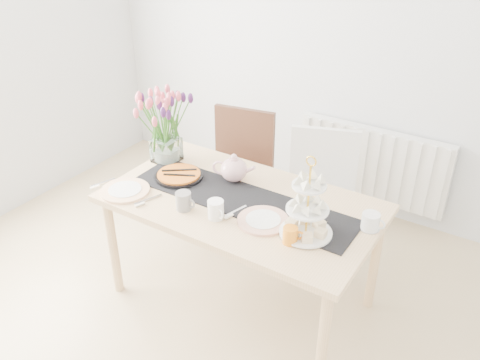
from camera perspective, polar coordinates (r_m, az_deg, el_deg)
The scene contains 16 objects.
room_shell at distance 2.28m, azimuth -14.26°, elevation 1.89°, with size 4.50×4.50×4.50m.
radiator at distance 4.14m, azimuth 14.54°, elevation 1.74°, with size 1.20×0.08×0.60m, color white.
dining_table at distance 3.02m, azimuth 0.17°, elevation -3.52°, with size 1.60×0.90×0.75m.
chair_brown at distance 3.79m, azimuth -0.21°, elevation 1.84°, with size 0.54×0.54×0.95m.
chair_white at distance 3.52m, azimuth 9.03°, elevation -0.90°, with size 0.60×0.60×0.95m.
table_runner at distance 2.98m, azimuth 0.17°, elevation -2.22°, with size 1.40×0.35×0.01m, color black.
tulip_vase at distance 3.31m, azimuth -8.57°, elevation 7.09°, with size 0.59×0.59×0.50m.
cake_stand at distance 2.65m, azimuth 7.53°, elevation -3.99°, with size 0.28×0.28×0.41m.
teapot at distance 3.13m, azimuth -0.69°, elevation 1.17°, with size 0.27×0.22×0.17m, color silver, non-canonical shape.
cream_jug at distance 2.80m, azimuth 14.44°, elevation -4.55°, with size 0.10×0.10×0.10m, color silver.
tart_tin at distance 3.22m, azimuth -6.87°, elevation 0.47°, with size 0.30×0.30×0.04m.
mug_grey at distance 2.89m, azimuth -6.36°, elevation -2.35°, with size 0.09×0.09×0.11m, color gray.
mug_white at distance 2.80m, azimuth -2.74°, elevation -3.32°, with size 0.09×0.09×0.11m, color white.
mug_orange at distance 2.63m, azimuth 5.65°, elevation -6.20°, with size 0.08×0.08×0.09m, color orange.
plate_left at distance 3.14m, azimuth -12.78°, elevation -1.15°, with size 0.30×0.30×0.02m, color white.
plate_right at distance 2.79m, azimuth 2.61°, elevation -4.57°, with size 0.29×0.29×0.01m, color white.
Camera 1 is at (1.52, -1.34, 2.34)m, focal length 38.00 mm.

